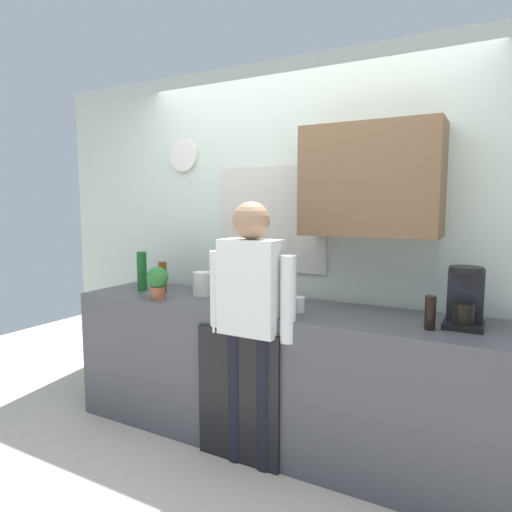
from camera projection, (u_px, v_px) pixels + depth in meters
The scene contains 14 objects.
ground_plane at pixel (251, 463), 2.76m from camera, with size 8.00×8.00×0.00m, color beige.
kitchen_counter at pixel (273, 374), 2.97m from camera, with size 2.89×0.64×0.93m, color #4C4C51.
dishwasher_panel at pixel (238, 397), 2.72m from camera, with size 0.56×0.02×0.83m, color black.
back_wall_assembly at pixel (308, 236), 3.18m from camera, with size 4.49×0.42×2.60m.
coffee_maker at pixel (465, 300), 2.40m from camera, with size 0.20×0.20×0.33m.
bottle_dark_sauce at pixel (430, 313), 2.35m from camera, with size 0.06×0.06×0.18m, color black.
bottle_green_wine at pixel (142, 271), 3.42m from camera, with size 0.07×0.07×0.30m, color #195923.
bottle_amber_beer at pixel (163, 277), 3.36m from camera, with size 0.06×0.06×0.23m, color brown.
bottle_olive_oil at pixel (278, 295), 2.62m from camera, with size 0.06×0.06×0.25m, color olive.
cup_white_mug at pixel (298, 305), 2.73m from camera, with size 0.08×0.08×0.10m, color white.
potted_plant at pixel (157, 281), 3.09m from camera, with size 0.15×0.15×0.23m.
dish_soap at pixel (232, 296), 2.83m from camera, with size 0.06×0.06×0.18m.
storage_canister at pixel (203, 284), 3.25m from camera, with size 0.14×0.14×0.17m, color silver.
person_at_sink at pixel (251, 312), 2.65m from camera, with size 0.57×0.22×1.60m.
Camera 1 is at (1.28, -2.26, 1.58)m, focal length 31.44 mm.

